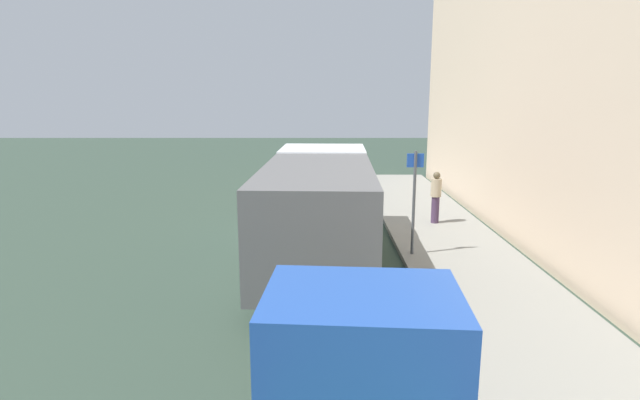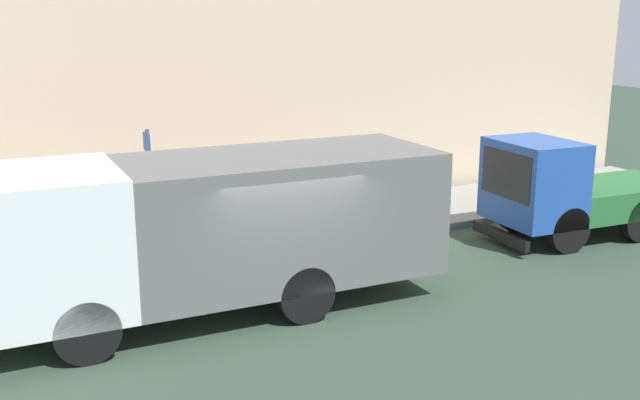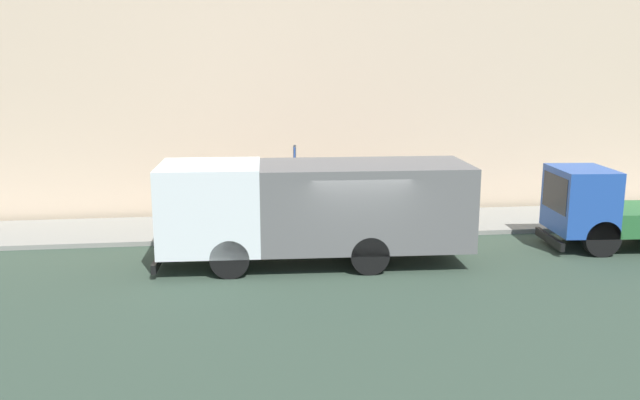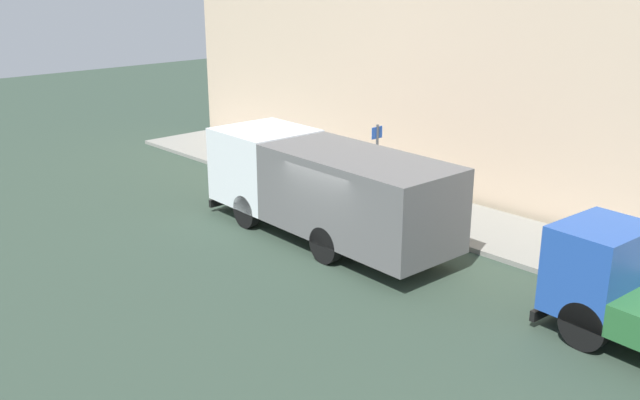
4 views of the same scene
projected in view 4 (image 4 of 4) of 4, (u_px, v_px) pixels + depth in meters
ground at (330, 256)px, 18.99m from camera, size 80.00×80.00×0.00m
sidewalk at (436, 215)px, 21.97m from camera, size 3.25×30.00×0.14m
building_facade at (488, 36)px, 21.69m from camera, size 0.50×30.00×10.86m
large_utility_truck at (324, 186)px, 19.75m from camera, size 2.87×8.41×2.75m
pedestrian_walking at (332, 156)px, 24.96m from camera, size 0.45×0.45×1.72m
street_sign_post at (377, 162)px, 21.52m from camera, size 0.44×0.08×2.78m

